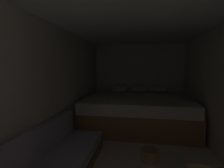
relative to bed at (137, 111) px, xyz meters
The scene contains 6 objects.
ground_plane 1.78m from the bed, 90.00° to the right, with size 7.48×7.48×0.00m, color beige.
wall_back 1.22m from the bed, 90.00° to the left, with size 2.64×0.05×2.08m, color beige.
wall_left 2.28m from the bed, 126.62° to the right, with size 0.05×5.48×2.08m, color beige.
ceiling_slab 2.47m from the bed, 90.00° to the right, with size 2.64×5.48×0.05m, color white.
bed is the anchor object (origin of this frame).
wicker_basket 1.63m from the bed, 81.84° to the right, with size 0.27×0.27×0.19m.
Camera 1 is at (0.09, -0.47, 1.42)m, focal length 28.20 mm.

